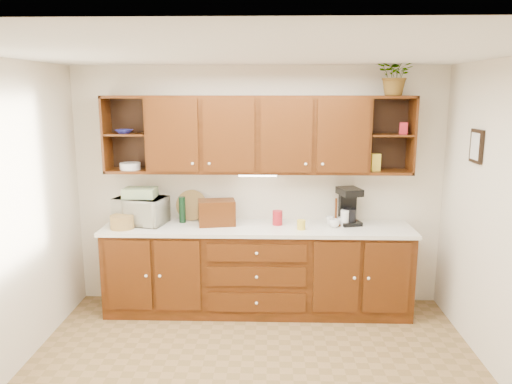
# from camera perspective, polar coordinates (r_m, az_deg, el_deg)

# --- Properties ---
(ceiling) EXTENTS (4.00, 4.00, 0.00)m
(ceiling) POSITION_cam_1_polar(r_m,az_deg,el_deg) (3.62, -0.46, 15.65)
(ceiling) COLOR white
(ceiling) RESTS_ON back_wall
(back_wall) EXTENTS (4.00, 0.00, 4.00)m
(back_wall) POSITION_cam_1_polar(r_m,az_deg,el_deg) (5.46, 0.25, 0.56)
(back_wall) COLOR beige
(back_wall) RESTS_ON floor
(base_cabinets) EXTENTS (3.20, 0.60, 0.90)m
(base_cabinets) POSITION_cam_1_polar(r_m,az_deg,el_deg) (5.40, 0.16, -8.94)
(base_cabinets) COLOR #321805
(base_cabinets) RESTS_ON floor
(countertop) EXTENTS (3.24, 0.64, 0.04)m
(countertop) POSITION_cam_1_polar(r_m,az_deg,el_deg) (5.25, 0.16, -4.16)
(countertop) COLOR silver
(countertop) RESTS_ON base_cabinets
(upper_cabinets) EXTENTS (3.20, 0.33, 0.80)m
(upper_cabinets) POSITION_cam_1_polar(r_m,az_deg,el_deg) (5.22, 0.32, 6.62)
(upper_cabinets) COLOR #321805
(upper_cabinets) RESTS_ON back_wall
(undercabinet_light) EXTENTS (0.40, 0.05, 0.02)m
(undercabinet_light) POSITION_cam_1_polar(r_m,az_deg,el_deg) (5.22, 0.19, 1.94)
(undercabinet_light) COLOR white
(undercabinet_light) RESTS_ON upper_cabinets
(framed_picture) EXTENTS (0.03, 0.24, 0.30)m
(framed_picture) POSITION_cam_1_polar(r_m,az_deg,el_deg) (4.90, 23.91, 4.81)
(framed_picture) COLOR black
(framed_picture) RESTS_ON right_wall
(wicker_basket) EXTENTS (0.31, 0.31, 0.14)m
(wicker_basket) POSITION_cam_1_polar(r_m,az_deg,el_deg) (5.33, -15.06, -3.32)
(wicker_basket) COLOR olive
(wicker_basket) RESTS_ON countertop
(microwave) EXTENTS (0.59, 0.46, 0.29)m
(microwave) POSITION_cam_1_polar(r_m,az_deg,el_deg) (5.46, -13.02, -2.08)
(microwave) COLOR beige
(microwave) RESTS_ON countertop
(towel_stack) EXTENTS (0.34, 0.25, 0.10)m
(towel_stack) POSITION_cam_1_polar(r_m,az_deg,el_deg) (5.42, -13.11, -0.09)
(towel_stack) COLOR #D8D665
(towel_stack) RESTS_ON microwave
(wine_bottle) EXTENTS (0.07, 0.07, 0.28)m
(wine_bottle) POSITION_cam_1_polar(r_m,az_deg,el_deg) (5.42, -8.43, -2.01)
(wine_bottle) COLOR black
(wine_bottle) RESTS_ON countertop
(woven_tray) EXTENTS (0.34, 0.11, 0.33)m
(woven_tray) POSITION_cam_1_polar(r_m,az_deg,el_deg) (5.55, -7.35, -3.09)
(woven_tray) COLOR olive
(woven_tray) RESTS_ON countertop
(bread_box) EXTENTS (0.42, 0.30, 0.27)m
(bread_box) POSITION_cam_1_polar(r_m,az_deg,el_deg) (5.29, -4.51, -2.36)
(bread_box) COLOR #321805
(bread_box) RESTS_ON countertop
(mug_tree) EXTENTS (0.26, 0.26, 0.29)m
(mug_tree) POSITION_cam_1_polar(r_m,az_deg,el_deg) (5.34, 9.08, -3.31)
(mug_tree) COLOR #321805
(mug_tree) RESTS_ON countertop
(canister_red) EXTENTS (0.14, 0.14, 0.15)m
(canister_red) POSITION_cam_1_polar(r_m,az_deg,el_deg) (5.29, 2.47, -2.96)
(canister_red) COLOR #A61821
(canister_red) RESTS_ON countertop
(canister_white) EXTENTS (0.09, 0.09, 0.17)m
(canister_white) POSITION_cam_1_polar(r_m,az_deg,el_deg) (5.32, 10.09, -2.95)
(canister_white) COLOR white
(canister_white) RESTS_ON countertop
(canister_yellow) EXTENTS (0.09, 0.09, 0.10)m
(canister_yellow) POSITION_cam_1_polar(r_m,az_deg,el_deg) (5.14, 5.19, -3.74)
(canister_yellow) COLOR gold
(canister_yellow) RESTS_ON countertop
(coffee_maker) EXTENTS (0.27, 0.32, 0.39)m
(coffee_maker) POSITION_cam_1_polar(r_m,az_deg,el_deg) (5.41, 10.54, -1.63)
(coffee_maker) COLOR black
(coffee_maker) RESTS_ON countertop
(bowl_stack) EXTENTS (0.21, 0.21, 0.04)m
(bowl_stack) POSITION_cam_1_polar(r_m,az_deg,el_deg) (5.41, -14.83, 6.71)
(bowl_stack) COLOR navy
(bowl_stack) RESTS_ON upper_cabinets
(plate_stack) EXTENTS (0.22, 0.22, 0.07)m
(plate_stack) POSITION_cam_1_polar(r_m,az_deg,el_deg) (5.44, -14.18, 2.88)
(plate_stack) COLOR white
(plate_stack) RESTS_ON upper_cabinets
(pantry_box_yellow) EXTENTS (0.12, 0.10, 0.18)m
(pantry_box_yellow) POSITION_cam_1_polar(r_m,az_deg,el_deg) (5.32, 13.42, 3.32)
(pantry_box_yellow) COLOR gold
(pantry_box_yellow) RESTS_ON upper_cabinets
(pantry_box_red) EXTENTS (0.10, 0.09, 0.12)m
(pantry_box_red) POSITION_cam_1_polar(r_m,az_deg,el_deg) (5.35, 16.53, 7.00)
(pantry_box_red) COLOR #A61821
(pantry_box_red) RESTS_ON upper_cabinets
(potted_plant) EXTENTS (0.44, 0.41, 0.41)m
(potted_plant) POSITION_cam_1_polar(r_m,az_deg,el_deg) (5.28, 15.72, 12.78)
(potted_plant) COLOR #999999
(potted_plant) RESTS_ON upper_cabinets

